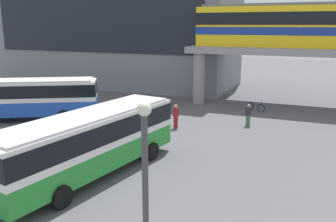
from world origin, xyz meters
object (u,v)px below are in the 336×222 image
Objects in this scene: bicycle_blue at (256,107)px; pedestrian_by_bike_rack at (155,108)px; pedestrian_walking_across at (176,117)px; pedestrian_waiting_near_stop at (248,116)px; station_building at (118,19)px; bus_main at (90,138)px; bus_secondary at (25,95)px.

pedestrian_by_bike_rack is at bearing -143.40° from bicycle_blue.
pedestrian_walking_across is 5.46m from pedestrian_waiting_near_stop.
bus_main is (13.99, -26.85, -6.04)m from station_building.
station_building is at bearing 130.61° from pedestrian_walking_across.
pedestrian_walking_across is at bearing 86.43° from bus_main.
station_building reaches higher than bicycle_blue.
bus_main is 13.67m from pedestrian_waiting_near_stop.
bicycle_blue is at bearing -25.98° from station_building.
bus_main reaches higher than bicycle_blue.
bicycle_blue is 5.07m from pedestrian_waiting_near_stop.
bus_main is 1.04× the size of bus_secondary.
bus_main is 9.91m from pedestrian_walking_across.
bus_main is at bearing -93.57° from pedestrian_walking_across.
bicycle_blue is 1.03× the size of pedestrian_waiting_near_stop.
pedestrian_by_bike_rack reaches higher than bicycle_blue.
bus_secondary is at bearing -168.52° from pedestrian_walking_across.
station_building is 2.68× the size of bus_secondary.
bus_secondary is 12.08m from pedestrian_walking_across.
station_building is 16.47× the size of pedestrian_walking_across.
bicycle_blue is (16.22, 10.14, -1.63)m from bus_secondary.
station_building is 23.55m from pedestrian_walking_across.
station_building is 30.87m from bus_main.
bus_main is at bearing -79.83° from pedestrian_by_bike_rack.
station_building is 17.08× the size of bicycle_blue.
bus_secondary is at bearing -162.86° from pedestrian_waiting_near_stop.
bus_secondary is 19.20m from bicycle_blue.
pedestrian_waiting_near_stop is at bearing 2.52° from pedestrian_by_bike_rack.
bus_secondary is 17.33m from pedestrian_waiting_near_stop.
pedestrian_by_bike_rack is at bearing -177.48° from pedestrian_waiting_near_stop.
pedestrian_waiting_near_stop is (7.54, 0.33, -0.01)m from pedestrian_by_bike_rack.
bus_main is 6.76× the size of pedestrian_by_bike_rack.
pedestrian_waiting_near_stop is (0.30, -5.05, 0.42)m from bicycle_blue.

